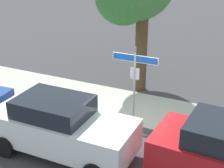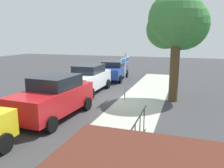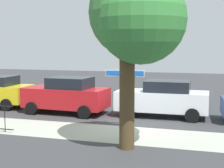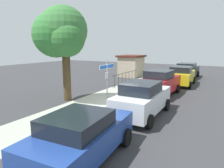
# 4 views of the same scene
# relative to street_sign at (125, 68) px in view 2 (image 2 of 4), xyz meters

# --- Properties ---
(ground_plane) EXTENTS (60.00, 60.00, 0.00)m
(ground_plane) POSITION_rel_street_sign_xyz_m (0.07, -0.40, -1.87)
(ground_plane) COLOR #38383A
(sidewalk_strip) EXTENTS (24.00, 2.60, 0.00)m
(sidewalk_strip) POSITION_rel_street_sign_xyz_m (2.07, 0.90, -1.87)
(sidewalk_strip) COLOR #A8AD9C
(sidewalk_strip) RESTS_ON ground_plane
(street_sign) EXTENTS (1.62, 0.07, 2.70)m
(street_sign) POSITION_rel_street_sign_xyz_m (0.00, 0.00, 0.00)
(street_sign) COLOR #9EA0A5
(street_sign) RESTS_ON ground_plane
(shade_tree) EXTENTS (3.19, 3.41, 5.99)m
(shade_tree) POSITION_rel_street_sign_xyz_m (-1.14, 2.58, 2.40)
(shade_tree) COLOR #4B3921
(shade_tree) RESTS_ON ground_plane
(car_blue) EXTENTS (4.21, 2.31, 1.55)m
(car_blue) POSITION_rel_street_sign_xyz_m (-5.98, -2.66, -1.06)
(car_blue) COLOR navy
(car_blue) RESTS_ON ground_plane
(car_white) EXTENTS (4.38, 1.99, 1.77)m
(car_white) POSITION_rel_street_sign_xyz_m (-1.18, -2.82, -0.97)
(car_white) COLOR white
(car_white) RESTS_ON ground_plane
(car_red) EXTENTS (4.32, 2.26, 1.85)m
(car_red) POSITION_rel_street_sign_xyz_m (3.62, -2.31, -0.93)
(car_red) COLOR red
(car_red) RESTS_ON ground_plane
(iron_fence) EXTENTS (5.22, 0.04, 1.07)m
(iron_fence) POSITION_rel_street_sign_xyz_m (6.64, 1.90, -1.30)
(iron_fence) COLOR black
(iron_fence) RESTS_ON ground_plane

